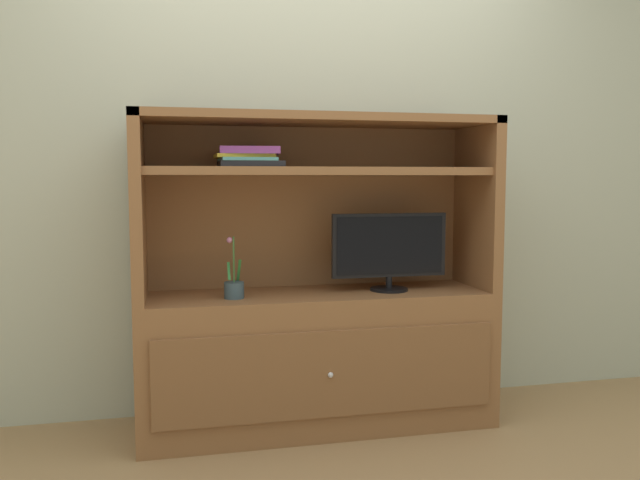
{
  "coord_description": "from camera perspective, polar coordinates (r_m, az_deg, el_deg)",
  "views": [
    {
      "loc": [
        -0.66,
        -2.52,
        1.17
      ],
      "look_at": [
        0.0,
        0.35,
        0.89
      ],
      "focal_mm": 36.52,
      "sensor_mm": 36.0,
      "label": 1
    }
  ],
  "objects": [
    {
      "name": "ground_plane",
      "position": [
        2.85,
        1.66,
        -18.7
      ],
      "size": [
        8.0,
        8.0,
        0.0
      ],
      "primitive_type": "plane",
      "color": "#99754C"
    },
    {
      "name": "painted_rear_wall",
      "position": [
        3.34,
        -1.56,
        9.44
      ],
      "size": [
        6.0,
        0.1,
        2.8
      ],
      "primitive_type": "cube",
      "color": "#ADB29E",
      "rests_on": "ground_plane"
    },
    {
      "name": "media_console",
      "position": [
        3.08,
        -0.23,
        -7.5
      ],
      "size": [
        1.64,
        0.5,
        1.45
      ],
      "color": "brown",
      "rests_on": "ground_plane"
    },
    {
      "name": "tv_monitor",
      "position": [
        3.08,
        6.1,
        -0.78
      ],
      "size": [
        0.56,
        0.18,
        0.37
      ],
      "color": "black",
      "rests_on": "media_console"
    },
    {
      "name": "potted_plant",
      "position": [
        2.91,
        -7.55,
        -4.17
      ],
      "size": [
        0.09,
        0.09,
        0.27
      ],
      "color": "#384C56",
      "rests_on": "media_console"
    },
    {
      "name": "magazine_stack",
      "position": [
        2.94,
        -6.31,
        7.19
      ],
      "size": [
        0.3,
        0.34,
        0.09
      ],
      "color": "black",
      "rests_on": "media_console"
    }
  ]
}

